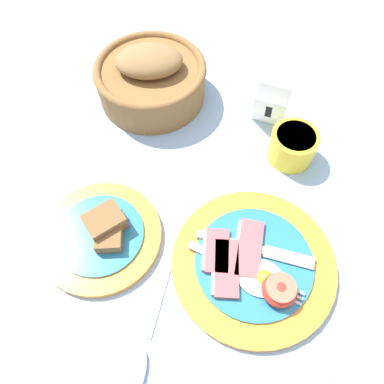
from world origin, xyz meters
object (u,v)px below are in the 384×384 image
at_px(bread_plate, 102,234).
at_px(number_card, 270,108).
at_px(teaspoon_by_saucer, 141,356).
at_px(bread_basket, 151,78).
at_px(breakfast_plate, 254,265).
at_px(sugar_cup, 293,145).

relative_size(bread_plate, number_card, 2.68).
xyz_separation_m(number_card, teaspoon_by_saucer, (-0.10, -0.47, -0.03)).
bearing_deg(bread_basket, bread_plate, -86.54).
distance_m(bread_basket, teaspoon_by_saucer, 0.50).
bearing_deg(bread_basket, teaspoon_by_saucer, -73.72).
distance_m(breakfast_plate, teaspoon_by_saucer, 0.21).
distance_m(breakfast_plate, sugar_cup, 0.23).
bearing_deg(breakfast_plate, bread_basket, 130.51).
relative_size(breakfast_plate, number_card, 3.45).
height_order(bread_plate, sugar_cup, sugar_cup).
xyz_separation_m(breakfast_plate, teaspoon_by_saucer, (-0.13, -0.17, -0.01)).
height_order(bread_plate, number_card, number_card).
bearing_deg(bread_plate, teaspoon_by_saucer, -52.18).
bearing_deg(breakfast_plate, number_card, 95.16).
bearing_deg(sugar_cup, number_card, 126.66).
height_order(bread_basket, number_card, bread_basket).
distance_m(bread_plate, teaspoon_by_saucer, 0.19).
xyz_separation_m(breakfast_plate, bread_basket, (-0.26, 0.31, 0.04)).
relative_size(number_card, teaspoon_by_saucer, 0.38).
distance_m(bread_basket, number_card, 0.24).
height_order(breakfast_plate, number_card, number_card).
bearing_deg(bread_basket, number_card, -2.01).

